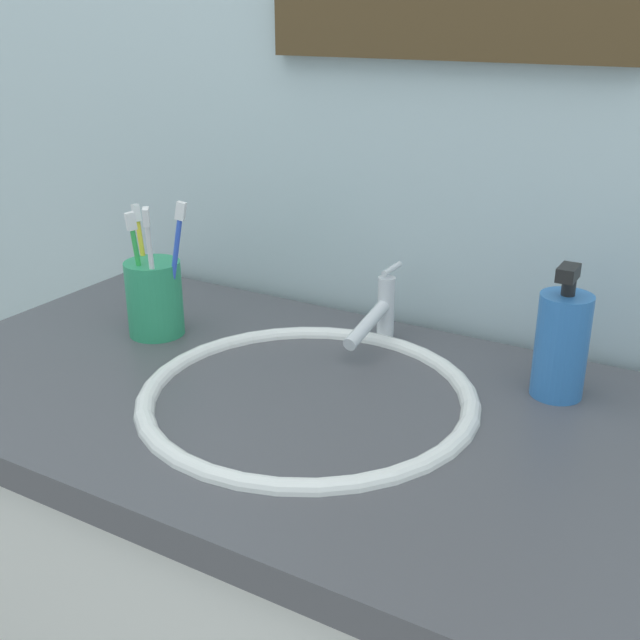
% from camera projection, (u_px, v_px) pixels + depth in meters
% --- Properties ---
extents(tiled_wall_back, '(2.30, 0.04, 2.40)m').
position_uv_depth(tiled_wall_back, '(447.00, 108.00, 1.05)').
color(tiled_wall_back, silver).
rests_on(tiled_wall_back, ground).
extents(sink_basin, '(0.41, 0.41, 0.10)m').
position_uv_depth(sink_basin, '(307.00, 421.00, 0.94)').
color(sink_basin, white).
rests_on(sink_basin, vanity_counter).
extents(faucet, '(0.02, 0.15, 0.10)m').
position_uv_depth(faucet, '(379.00, 312.00, 1.06)').
color(faucet, silver).
rests_on(faucet, sink_basin).
extents(toothbrush_cup, '(0.08, 0.08, 0.11)m').
position_uv_depth(toothbrush_cup, '(155.00, 298.00, 1.09)').
color(toothbrush_cup, '#2D9966').
rests_on(toothbrush_cup, vanity_counter).
extents(toothbrush_green, '(0.02, 0.03, 0.18)m').
position_uv_depth(toothbrush_green, '(139.00, 266.00, 1.06)').
color(toothbrush_green, green).
rests_on(toothbrush_green, toothbrush_cup).
extents(toothbrush_white, '(0.03, 0.04, 0.19)m').
position_uv_depth(toothbrush_white, '(152.00, 265.00, 1.04)').
color(toothbrush_white, white).
rests_on(toothbrush_white, toothbrush_cup).
extents(toothbrush_yellow, '(0.04, 0.02, 0.17)m').
position_uv_depth(toothbrush_yellow, '(143.00, 257.00, 1.10)').
color(toothbrush_yellow, yellow).
rests_on(toothbrush_yellow, toothbrush_cup).
extents(toothbrush_blue, '(0.05, 0.02, 0.19)m').
position_uv_depth(toothbrush_blue, '(175.00, 261.00, 1.05)').
color(toothbrush_blue, blue).
rests_on(toothbrush_blue, toothbrush_cup).
extents(soap_dispenser, '(0.06, 0.06, 0.16)m').
position_uv_depth(soap_dispenser, '(561.00, 344.00, 0.91)').
color(soap_dispenser, '#3372BF').
rests_on(soap_dispenser, vanity_counter).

